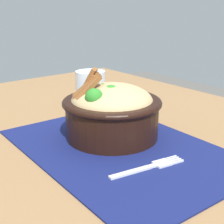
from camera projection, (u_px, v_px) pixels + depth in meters
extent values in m
cube|color=olive|center=(113.00, 156.00, 0.61)|extent=(1.25, 0.90, 0.03)
cylinder|color=brown|center=(101.00, 161.00, 1.37)|extent=(0.04, 0.04, 0.68)
cube|color=#11194C|center=(120.00, 148.00, 0.61)|extent=(0.43, 0.31, 0.00)
cylinder|color=black|center=(112.00, 118.00, 0.64)|extent=(0.18, 0.18, 0.08)
torus|color=black|center=(112.00, 102.00, 0.63)|extent=(0.19, 0.19, 0.01)
ellipsoid|color=tan|center=(112.00, 102.00, 0.63)|extent=(0.22, 0.22, 0.07)
sphere|color=#297725|center=(94.00, 98.00, 0.59)|extent=(0.03, 0.03, 0.03)
sphere|color=#297725|center=(111.00, 93.00, 0.62)|extent=(0.03, 0.03, 0.03)
sphere|color=#297725|center=(103.00, 91.00, 0.63)|extent=(0.03, 0.03, 0.03)
cylinder|color=orange|center=(116.00, 91.00, 0.64)|extent=(0.03, 0.01, 0.01)
cylinder|color=orange|center=(110.00, 89.00, 0.66)|extent=(0.03, 0.02, 0.01)
cube|color=brown|center=(88.00, 83.00, 0.63)|extent=(0.04, 0.04, 0.06)
cube|color=brown|center=(87.00, 86.00, 0.63)|extent=(0.04, 0.04, 0.05)
cube|color=brown|center=(87.00, 86.00, 0.62)|extent=(0.04, 0.06, 0.05)
cube|color=brown|center=(88.00, 88.00, 0.61)|extent=(0.03, 0.05, 0.05)
cube|color=silver|center=(130.00, 172.00, 0.51)|extent=(0.02, 0.07, 0.00)
cube|color=silver|center=(152.00, 166.00, 0.53)|extent=(0.01, 0.01, 0.00)
cube|color=silver|center=(162.00, 163.00, 0.54)|extent=(0.03, 0.03, 0.00)
cube|color=silver|center=(178.00, 162.00, 0.55)|extent=(0.01, 0.02, 0.00)
cube|color=silver|center=(175.00, 161.00, 0.55)|extent=(0.01, 0.02, 0.00)
cube|color=silver|center=(173.00, 159.00, 0.56)|extent=(0.01, 0.02, 0.00)
cube|color=silver|center=(171.00, 158.00, 0.56)|extent=(0.01, 0.02, 0.00)
cylinder|color=silver|center=(91.00, 90.00, 0.82)|extent=(0.07, 0.07, 0.09)
cylinder|color=silver|center=(91.00, 102.00, 0.83)|extent=(0.06, 0.06, 0.03)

